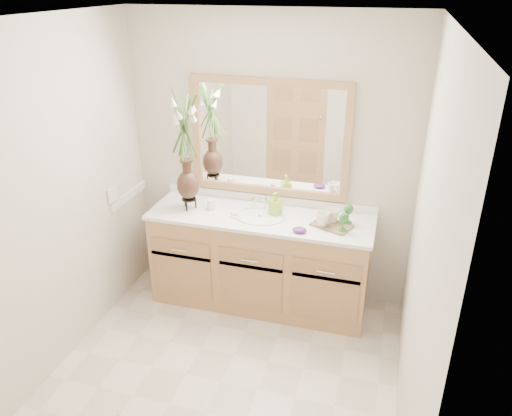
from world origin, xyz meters
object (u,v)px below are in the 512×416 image
(tumbler, at_px, (211,205))
(flower_vase, at_px, (185,139))
(soap_bottle, at_px, (275,204))
(tray, at_px, (332,225))

(tumbler, bearing_deg, flower_vase, -169.62)
(flower_vase, height_order, soap_bottle, flower_vase)
(soap_bottle, bearing_deg, tray, 12.53)
(soap_bottle, bearing_deg, tumbler, -149.57)
(flower_vase, relative_size, tumbler, 10.32)
(flower_vase, xyz_separation_m, tray, (1.20, -0.00, -0.60))
(soap_bottle, relative_size, tray, 0.58)
(flower_vase, bearing_deg, tray, -0.04)
(tumbler, distance_m, tray, 1.01)
(soap_bottle, height_order, tray, soap_bottle)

